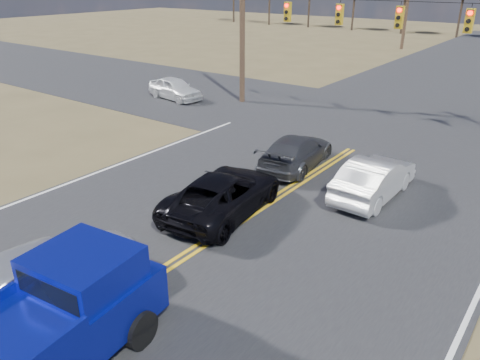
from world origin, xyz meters
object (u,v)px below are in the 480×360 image
Objects in this scene: pickup_truck at (34,338)px; cross_car_west at (175,88)px; silver_suv at (48,273)px; black_suv at (223,193)px; white_car_queue at (374,178)px; dgrey_car_queue at (296,151)px.

cross_car_west is at bearing 120.93° from pickup_truck.
cross_car_west is at bearing -46.63° from silver_suv.
silver_suv is 19.73m from cross_car_west.
black_suv is 1.15× the size of white_car_queue.
pickup_truck is 1.21× the size of black_suv.
white_car_queue is 16.48m from cross_car_west.
black_suv is at bearing -121.70° from cross_car_west.
pickup_truck reaches higher than white_car_queue.
silver_suv is 1.06× the size of dgrey_car_queue.
black_suv is 5.26m from white_car_queue.
black_suv is 1.24× the size of cross_car_west.
black_suv is at bearing 50.47° from white_car_queue.
cross_car_west is (-15.33, 6.04, -0.03)m from white_car_queue.
white_car_queue is 3.68m from dgrey_car_queue.
pickup_truck is at bearing 94.77° from black_suv.
dgrey_car_queue is (0.21, 10.80, -0.16)m from silver_suv.
dgrey_car_queue is at bearing -95.08° from black_suv.
white_car_queue is at bearing 74.22° from pickup_truck.
silver_suv is 0.96× the size of black_suv.
dgrey_car_queue is at bearing -83.53° from silver_suv.
pickup_truck is 1.33× the size of dgrey_car_queue.
silver_suv is 10.80m from dgrey_car_queue.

